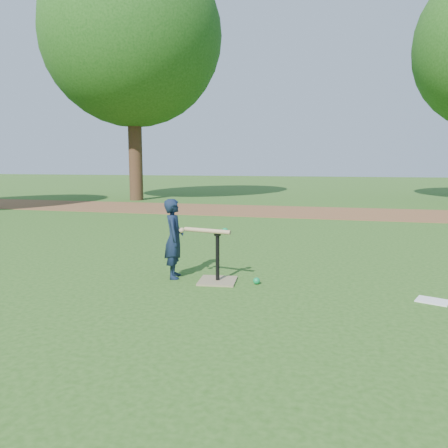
# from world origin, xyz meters

# --- Properties ---
(ground) EXTENTS (80.00, 80.00, 0.00)m
(ground) POSITION_xyz_m (0.00, 0.00, 0.00)
(ground) COLOR #285116
(ground) RESTS_ON ground
(dirt_strip) EXTENTS (24.00, 3.00, 0.01)m
(dirt_strip) POSITION_xyz_m (0.00, 7.50, 0.01)
(dirt_strip) COLOR brown
(dirt_strip) RESTS_ON ground
(child) EXTENTS (0.32, 0.41, 0.97)m
(child) POSITION_xyz_m (-0.60, -0.09, 0.48)
(child) COLOR #101C32
(child) RESTS_ON ground
(wiffle_ball_ground) EXTENTS (0.08, 0.08, 0.08)m
(wiffle_ball_ground) POSITION_xyz_m (0.43, -0.13, 0.04)
(wiffle_ball_ground) COLOR #0C8943
(wiffle_ball_ground) RESTS_ON ground
(clipboard) EXTENTS (0.36, 0.32, 0.01)m
(clipboard) POSITION_xyz_m (2.28, -0.30, 0.01)
(clipboard) COLOR white
(clipboard) RESTS_ON ground
(batting_tee) EXTENTS (0.47, 0.47, 0.61)m
(batting_tee) POSITION_xyz_m (-0.03, -0.14, 0.11)
(batting_tee) COLOR #8B7C58
(batting_tee) RESTS_ON ground
(swing_action) EXTENTS (0.63, 0.24, 0.09)m
(swing_action) POSITION_xyz_m (-0.15, -0.15, 0.61)
(swing_action) COLOR tan
(swing_action) RESTS_ON ground
(tree_left) EXTENTS (6.40, 6.40, 9.08)m
(tree_left) POSITION_xyz_m (-6.00, 10.00, 5.87)
(tree_left) COLOR #382316
(tree_left) RESTS_ON ground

